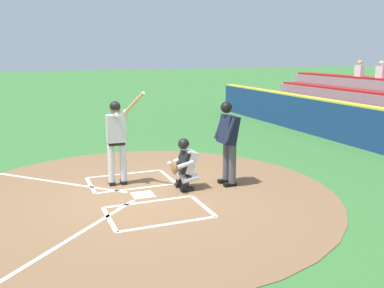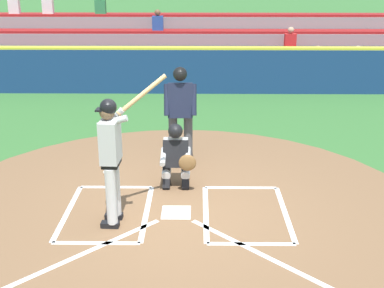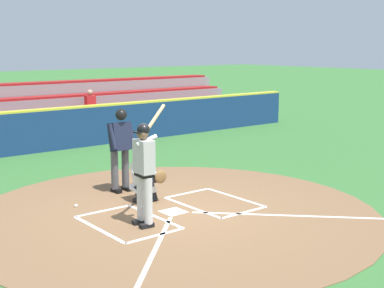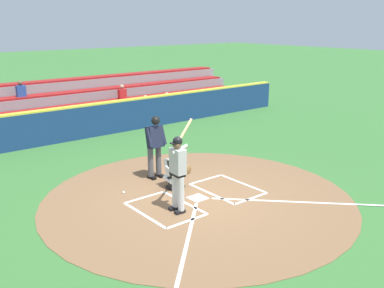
# 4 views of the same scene
# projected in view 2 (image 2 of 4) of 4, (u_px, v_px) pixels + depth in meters

# --- Properties ---
(ground_plane) EXTENTS (120.00, 120.00, 0.00)m
(ground_plane) POSITION_uv_depth(u_px,v_px,m) (176.00, 213.00, 7.71)
(ground_plane) COLOR #387033
(dirt_circle) EXTENTS (8.00, 8.00, 0.01)m
(dirt_circle) POSITION_uv_depth(u_px,v_px,m) (176.00, 213.00, 7.71)
(dirt_circle) COLOR brown
(dirt_circle) RESTS_ON ground
(home_plate_and_chalk) EXTENTS (7.93, 4.91, 0.01)m
(home_plate_and_chalk) POSITION_uv_depth(u_px,v_px,m) (174.00, 243.00, 6.88)
(home_plate_and_chalk) COLOR white
(home_plate_and_chalk) RESTS_ON dirt_circle
(batter) EXTENTS (0.96, 0.67, 2.13)m
(batter) POSITION_uv_depth(u_px,v_px,m) (112.00, 153.00, 7.05)
(batter) COLOR silver
(batter) RESTS_ON ground
(catcher) EXTENTS (0.59, 0.60, 1.13)m
(catcher) POSITION_uv_depth(u_px,v_px,m) (177.00, 155.00, 8.39)
(catcher) COLOR black
(catcher) RESTS_ON ground
(plate_umpire) EXTENTS (0.59, 0.42, 1.86)m
(plate_umpire) POSITION_uv_depth(u_px,v_px,m) (180.00, 110.00, 9.17)
(plate_umpire) COLOR #4C4C51
(plate_umpire) RESTS_ON ground
(baseball) EXTENTS (0.07, 0.07, 0.07)m
(baseball) POSITION_uv_depth(u_px,v_px,m) (105.00, 172.00, 9.11)
(baseball) COLOR white
(baseball) RESTS_ON ground
(backstop_wall) EXTENTS (22.00, 0.36, 1.31)m
(backstop_wall) POSITION_uv_depth(u_px,v_px,m) (187.00, 70.00, 14.54)
(backstop_wall) COLOR navy
(backstop_wall) RESTS_ON ground
(bleacher_stand) EXTENTS (20.00, 3.40, 2.55)m
(bleacher_stand) POSITION_uv_depth(u_px,v_px,m) (188.00, 52.00, 17.06)
(bleacher_stand) COLOR gray
(bleacher_stand) RESTS_ON ground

